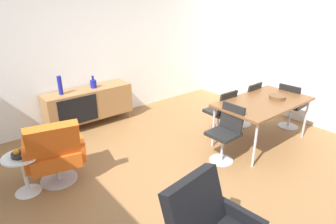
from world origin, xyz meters
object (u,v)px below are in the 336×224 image
at_px(dining_chair_far_end, 290,104).
at_px(dining_chair_back_right, 247,102).
at_px(vase_sculptural_dark, 60,85).
at_px(dining_table, 263,103).
at_px(wooden_bowl_on_table, 277,97).
at_px(sideboard, 89,103).
at_px(dining_chair_back_left, 221,111).
at_px(lounge_chair_red, 55,152).
at_px(side_table_round, 24,170).
at_px(dining_chair_near_window, 226,131).
at_px(fruit_bowl, 20,153).
at_px(vase_cobalt, 93,84).

xyz_separation_m(dining_chair_far_end, dining_chair_back_right, (-0.54, 0.56, 0.00)).
xyz_separation_m(vase_sculptural_dark, dining_table, (2.39, -2.42, -0.18)).
height_order(vase_sculptural_dark, dining_table, vase_sculptural_dark).
relative_size(dining_chair_far_end, dining_chair_back_right, 1.00).
bearing_deg(wooden_bowl_on_table, dining_table, 160.66).
height_order(sideboard, vase_sculptural_dark, vase_sculptural_dark).
distance_m(dining_table, dining_chair_far_end, 0.92).
distance_m(dining_chair_back_left, dining_chair_back_right, 0.70).
xyz_separation_m(lounge_chair_red, side_table_round, (-0.38, 0.06, -0.15)).
relative_size(dining_chair_near_window, dining_chair_back_right, 1.00).
bearing_deg(lounge_chair_red, vase_sculptural_dark, 65.96).
distance_m(side_table_round, fruit_bowl, 0.23).
bearing_deg(dining_chair_back_left, dining_chair_back_right, -0.00).
bearing_deg(dining_chair_far_end, sideboard, 139.15).
height_order(side_table_round, fruit_bowl, fruit_bowl).
bearing_deg(dining_table, side_table_round, 162.74).
bearing_deg(fruit_bowl, side_table_round, 101.00).
bearing_deg(lounge_chair_red, dining_chair_far_end, -14.35).
height_order(wooden_bowl_on_table, fruit_bowl, wooden_bowl_on_table).
xyz_separation_m(dining_chair_back_left, lounge_chair_red, (-2.67, 0.44, -0.00)).
distance_m(vase_sculptural_dark, wooden_bowl_on_table, 3.64).
relative_size(dining_chair_back_left, dining_chair_near_window, 1.00).
distance_m(sideboard, side_table_round, 2.02).
bearing_deg(dining_chair_near_window, fruit_bowl, 157.23).
xyz_separation_m(vase_sculptural_dark, dining_chair_far_end, (3.28, -2.43, -0.41)).
xyz_separation_m(dining_table, wooden_bowl_on_table, (0.25, -0.09, 0.07)).
relative_size(sideboard, dining_chair_back_left, 1.87).
xyz_separation_m(dining_table, dining_chair_far_end, (0.89, -0.00, -0.23)).
bearing_deg(dining_chair_back_right, vase_sculptural_dark, 145.82).
relative_size(wooden_bowl_on_table, dining_chair_far_end, 0.30).
height_order(sideboard, dining_chair_back_right, dining_chair_back_right).
distance_m(dining_table, fruit_bowl, 3.57).
relative_size(vase_cobalt, dining_chair_back_left, 0.26).
xyz_separation_m(sideboard, vase_sculptural_dark, (-0.48, 0.00, 0.44)).
height_order(dining_chair_near_window, lounge_chair_red, lounge_chair_red).
xyz_separation_m(vase_cobalt, dining_chair_near_window, (0.90, -2.42, -0.33)).
xyz_separation_m(vase_sculptural_dark, lounge_chair_red, (-0.64, -1.42, -0.41)).
bearing_deg(wooden_bowl_on_table, side_table_round, 162.59).
bearing_deg(vase_cobalt, dining_chair_back_right, -41.03).
bearing_deg(dining_chair_back_right, dining_chair_near_window, -155.84).
height_order(dining_chair_far_end, side_table_round, dining_chair_far_end).
bearing_deg(dining_chair_far_end, vase_cobalt, 137.82).
distance_m(dining_table, side_table_round, 3.58).
height_order(vase_sculptural_dark, fruit_bowl, vase_sculptural_dark).
bearing_deg(dining_chair_back_right, dining_table, -122.18).
distance_m(wooden_bowl_on_table, dining_chair_back_left, 0.93).
height_order(sideboard, dining_table, dining_table).
bearing_deg(dining_chair_near_window, vase_cobalt, 110.41).
relative_size(dining_chair_back_left, lounge_chair_red, 0.90).
xyz_separation_m(vase_cobalt, wooden_bowl_on_table, (2.04, -2.51, -0.03)).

